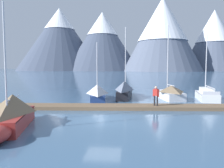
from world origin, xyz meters
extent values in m
plane|color=#426689|center=(0.00, 0.00, 0.00)|extent=(700.00, 700.00, 0.00)
cone|color=#424C60|center=(-71.88, 198.56, 30.49)|extent=(83.19, 83.19, 60.99)
cone|color=white|center=(-71.88, 198.56, 50.52)|extent=(30.11, 30.11, 21.02)
cone|color=#424C60|center=(-28.31, 192.03, 27.25)|extent=(70.28, 70.28, 54.51)
cone|color=white|center=(-28.31, 192.03, 43.74)|extent=(29.30, 29.30, 21.64)
cone|color=slate|center=(25.13, 175.89, 30.68)|extent=(66.92, 66.92, 61.36)
cone|color=white|center=(25.13, 175.89, 43.15)|extent=(41.83, 41.83, 36.53)
cone|color=#4C566B|center=(73.71, 196.03, 27.50)|extent=(57.05, 57.05, 55.01)
cone|color=white|center=(73.71, 196.03, 40.23)|extent=(32.29, 32.29, 29.65)
cube|color=brown|center=(0.00, 4.00, 0.15)|extent=(24.93, 3.95, 0.30)
cylinder|color=#38383D|center=(0.07, 3.15, 0.12)|extent=(23.80, 2.12, 0.24)
cylinder|color=#38383D|center=(-0.07, 4.85, 0.12)|extent=(23.80, 2.12, 0.24)
cube|color=#B2332D|center=(-5.19, -2.59, 0.44)|extent=(2.94, 5.18, 0.88)
cube|color=#501614|center=(-5.19, -2.59, 0.84)|extent=(2.95, 5.10, 0.06)
cylinder|color=silver|center=(-4.99, -3.34, 4.04)|extent=(0.10, 0.10, 6.31)
cylinder|color=silver|center=(-5.31, -2.11, 1.71)|extent=(0.73, 2.49, 0.08)
pyramid|color=#7A664C|center=(-5.28, -2.23, 1.43)|extent=(2.93, 4.30, 1.09)
cube|color=navy|center=(-1.94, 8.95, 0.38)|extent=(2.47, 5.67, 0.77)
ellipsoid|color=navy|center=(-2.50, 11.93, 0.38)|extent=(1.54, 1.83, 0.73)
cube|color=#121D39|center=(-1.94, 8.95, 0.73)|extent=(2.49, 5.57, 0.06)
cylinder|color=silver|center=(-2.08, 9.68, 3.58)|extent=(0.10, 0.10, 5.63)
cylinder|color=silver|center=(-1.78, 8.05, 1.60)|extent=(0.68, 3.27, 0.08)
pyramid|color=silver|center=(-1.87, 8.55, 1.25)|extent=(2.51, 4.64, 0.97)
cube|color=black|center=(1.02, 10.73, 0.50)|extent=(1.62, 5.94, 0.99)
ellipsoid|color=black|center=(1.19, 13.96, 0.50)|extent=(1.20, 1.72, 0.94)
cube|color=black|center=(1.02, 10.73, 0.95)|extent=(1.66, 5.83, 0.06)
cylinder|color=silver|center=(1.06, 11.45, 4.66)|extent=(0.10, 0.10, 7.34)
cylinder|color=silver|center=(0.98, 10.06, 1.84)|extent=(0.23, 2.79, 0.08)
pyramid|color=slate|center=(0.99, 10.29, 1.50)|extent=(1.81, 4.78, 1.01)
cube|color=silver|center=(6.12, 10.16, 0.44)|extent=(2.74, 4.79, 0.87)
ellipsoid|color=silver|center=(5.59, 12.67, 0.44)|extent=(1.91, 2.13, 0.83)
cube|color=slate|center=(6.12, 10.16, 0.83)|extent=(2.76, 4.71, 0.06)
cylinder|color=silver|center=(5.94, 11.03, 4.64)|extent=(0.10, 0.10, 7.54)
cylinder|color=silver|center=(6.17, 9.96, 1.60)|extent=(0.53, 2.14, 0.08)
pyramid|color=#7A664C|center=(6.20, 9.83, 1.23)|extent=(2.79, 3.96, 0.72)
cube|color=white|center=(10.06, 10.01, 0.42)|extent=(2.33, 4.79, 0.83)
ellipsoid|color=white|center=(10.36, 12.55, 0.42)|extent=(1.69, 1.65, 0.79)
cube|color=slate|center=(10.06, 10.01, 0.79)|extent=(2.35, 4.70, 0.06)
cylinder|color=silver|center=(10.16, 10.87, 4.06)|extent=(0.10, 0.10, 6.46)
cylinder|color=silver|center=(9.99, 9.40, 1.56)|extent=(0.42, 2.95, 0.08)
cube|color=white|center=(10.08, 10.12, 1.09)|extent=(1.49, 2.21, 0.53)
cube|color=silver|center=(9.81, 7.80, 1.01)|extent=(1.62, 0.29, 0.36)
cylinder|color=#232328|center=(4.10, 4.08, 0.73)|extent=(0.14, 0.14, 0.86)
cylinder|color=#232328|center=(3.88, 4.22, 0.73)|extent=(0.14, 0.14, 0.86)
cube|color=#B22823|center=(3.99, 4.15, 1.46)|extent=(0.44, 0.38, 0.60)
sphere|color=beige|center=(3.99, 4.15, 1.88)|extent=(0.22, 0.22, 0.22)
cylinder|color=#B22823|center=(4.21, 4.02, 1.39)|extent=(0.09, 0.09, 0.62)
cylinder|color=#B22823|center=(3.78, 4.28, 1.39)|extent=(0.09, 0.09, 0.62)
camera|label=1|loc=(2.15, -14.87, 3.66)|focal=35.22mm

